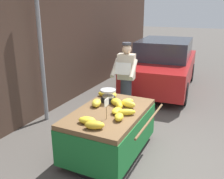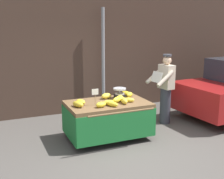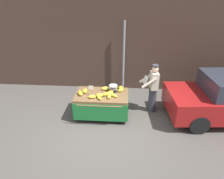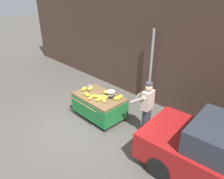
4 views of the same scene
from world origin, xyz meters
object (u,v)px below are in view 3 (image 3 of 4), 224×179
at_px(weighing_scale, 113,88).
at_px(street_pole, 124,58).
at_px(banana_bunch_4, 99,97).
at_px(banana_bunch_2, 121,88).
at_px(banana_bunch_0, 85,91).
at_px(banana_bunch_11, 106,94).
at_px(banana_cart, 102,100).
at_px(banana_bunch_9, 110,93).
at_px(banana_bunch_6, 121,90).
at_px(banana_bunch_5, 100,95).
at_px(banana_bunch_1, 92,97).
at_px(price_sign, 91,88).
at_px(banana_bunch_3, 80,93).
at_px(banana_bunch_8, 114,95).
at_px(vendor_person, 153,89).
at_px(banana_bunch_10, 105,88).
at_px(banana_bunch_7, 109,96).

bearing_deg(weighing_scale, street_pole, 80.41).
bearing_deg(banana_bunch_4, banana_bunch_2, 47.70).
xyz_separation_m(banana_bunch_0, banana_bunch_11, (0.72, -0.20, 0.01)).
relative_size(banana_bunch_2, banana_bunch_4, 0.90).
bearing_deg(banana_cart, street_pole, 71.16).
distance_m(banana_bunch_4, banana_bunch_9, 0.45).
bearing_deg(banana_bunch_2, banana_bunch_6, -88.81).
height_order(banana_bunch_5, banana_bunch_11, banana_bunch_11).
height_order(banana_bunch_2, banana_bunch_9, banana_bunch_9).
height_order(banana_bunch_6, banana_bunch_11, banana_bunch_11).
bearing_deg(banana_bunch_5, banana_bunch_9, 25.98).
xyz_separation_m(street_pole, banana_bunch_1, (-0.92, -2.21, -0.56)).
relative_size(banana_cart, banana_bunch_0, 6.69).
xyz_separation_m(price_sign, banana_bunch_4, (0.28, -0.21, -0.20)).
bearing_deg(banana_bunch_3, banana_bunch_8, -3.04).
bearing_deg(banana_cart, vendor_person, 13.12).
distance_m(banana_bunch_8, banana_bunch_9, 0.21).
height_order(banana_bunch_10, banana_bunch_11, banana_bunch_10).
bearing_deg(banana_bunch_1, weighing_scale, 37.98).
relative_size(banana_cart, banana_bunch_5, 7.31).
distance_m(price_sign, banana_bunch_10, 0.60).
height_order(banana_bunch_0, banana_bunch_2, same).
height_order(banana_bunch_3, banana_bunch_9, banana_bunch_3).
distance_m(banana_bunch_6, banana_bunch_7, 0.56).
distance_m(street_pole, banana_bunch_8, 2.16).
bearing_deg(weighing_scale, banana_bunch_9, -113.05).
xyz_separation_m(price_sign, vendor_person, (2.00, 0.50, -0.18)).
height_order(banana_bunch_4, vendor_person, vendor_person).
distance_m(weighing_scale, banana_bunch_1, 0.80).
bearing_deg(weighing_scale, banana_cart, -151.04).
distance_m(street_pole, banana_bunch_1, 2.46).
xyz_separation_m(banana_bunch_2, banana_bunch_10, (-0.53, -0.10, 0.01)).
bearing_deg(weighing_scale, banana_bunch_10, 162.49).
distance_m(weighing_scale, banana_bunch_5, 0.55).
xyz_separation_m(banana_bunch_3, banana_bunch_6, (1.29, 0.31, -0.00)).
bearing_deg(banana_bunch_11, street_pole, 76.12).
height_order(banana_bunch_2, banana_bunch_7, banana_bunch_7).
bearing_deg(weighing_scale, banana_bunch_11, -124.29).
xyz_separation_m(banana_bunch_2, banana_bunch_5, (-0.65, -0.55, -0.00)).
height_order(banana_bunch_0, banana_bunch_10, banana_bunch_10).
bearing_deg(street_pole, weighing_scale, -99.59).
bearing_deg(banana_cart, banana_bunch_2, 32.79).
height_order(street_pole, weighing_scale, street_pole).
distance_m(weighing_scale, vendor_person, 1.33).
distance_m(banana_cart, banana_bunch_10, 0.41).
bearing_deg(banana_bunch_0, weighing_scale, 6.58).
distance_m(banana_bunch_2, banana_bunch_5, 0.85).
xyz_separation_m(banana_cart, weighing_scale, (0.37, 0.20, 0.33)).
height_order(banana_bunch_1, banana_bunch_2, banana_bunch_1).
bearing_deg(banana_bunch_3, banana_bunch_9, 5.81).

